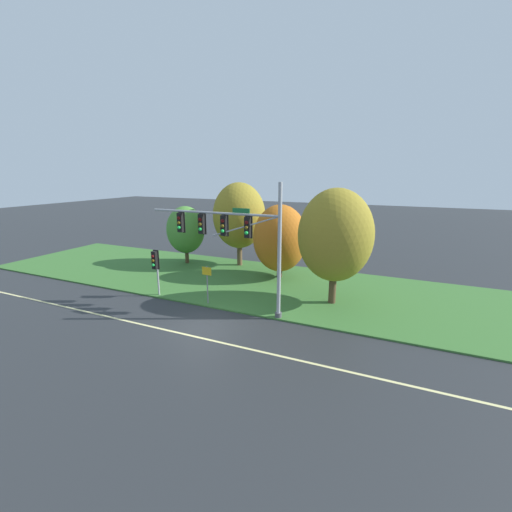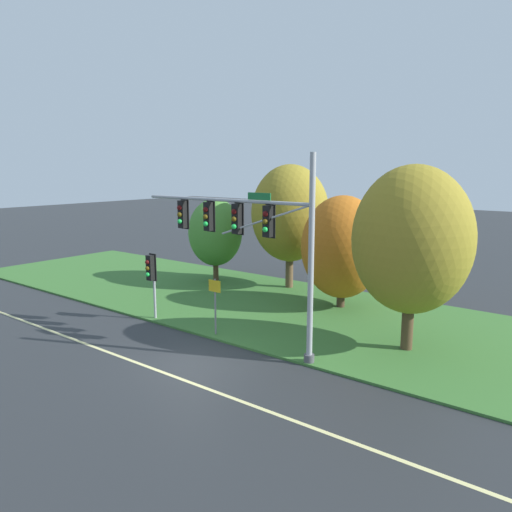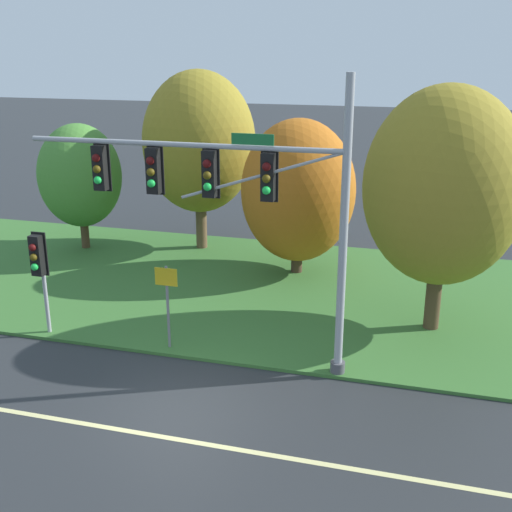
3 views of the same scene
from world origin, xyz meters
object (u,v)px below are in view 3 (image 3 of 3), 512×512
object	(u,v)px
tree_behind_signpost	(298,191)
tree_nearest_road	(80,176)
pedestrian_signal_near_kerb	(39,262)
tree_left_of_mast	(199,142)
traffic_signal_mast	(234,193)
route_sign_post	(167,295)
tree_mid_verge	(444,187)

from	to	relation	value
tree_behind_signpost	tree_nearest_road	bearing A→B (deg)	176.46
tree_nearest_road	tree_behind_signpost	bearing A→B (deg)	-3.54
pedestrian_signal_near_kerb	tree_left_of_mast	bearing A→B (deg)	80.64
tree_behind_signpost	traffic_signal_mast	bearing A→B (deg)	-90.94
pedestrian_signal_near_kerb	tree_nearest_road	size ratio (longest dim) A/B	0.60
route_sign_post	tree_nearest_road	xyz separation A→B (m)	(-7.28, 7.98, 1.53)
tree_nearest_road	tree_mid_verge	bearing A→B (deg)	-17.12
traffic_signal_mast	tree_mid_verge	size ratio (longest dim) A/B	1.19
tree_left_of_mast	tree_nearest_road	bearing A→B (deg)	-164.20
tree_behind_signpost	tree_mid_verge	xyz separation A→B (m)	(5.14, -3.92, 1.28)
route_sign_post	tree_nearest_road	distance (m)	10.91
tree_nearest_road	tree_left_of_mast	world-z (taller)	tree_left_of_mast
route_sign_post	tree_mid_verge	world-z (taller)	tree_mid_verge
pedestrian_signal_near_kerb	tree_behind_signpost	xyz separation A→B (m)	(6.21, 7.58, 0.86)
pedestrian_signal_near_kerb	tree_nearest_road	world-z (taller)	tree_nearest_road
traffic_signal_mast	tree_left_of_mast	bearing A→B (deg)	115.33
traffic_signal_mast	pedestrian_signal_near_kerb	xyz separation A→B (m)	(-6.09, -0.01, -2.44)
route_sign_post	tree_left_of_mast	distance (m)	10.09
pedestrian_signal_near_kerb	route_sign_post	xyz separation A→B (m)	(3.98, 0.19, -0.72)
traffic_signal_mast	tree_mid_verge	xyz separation A→B (m)	(5.27, 3.65, -0.30)
traffic_signal_mast	route_sign_post	size ratio (longest dim) A/B	3.54
route_sign_post	tree_behind_signpost	distance (m)	7.88
route_sign_post	tree_mid_verge	size ratio (longest dim) A/B	0.34
tree_left_of_mast	tree_behind_signpost	distance (m)	5.21
pedestrian_signal_near_kerb	tree_behind_signpost	world-z (taller)	tree_behind_signpost
tree_left_of_mast	pedestrian_signal_near_kerb	bearing A→B (deg)	-99.36
tree_behind_signpost	tree_mid_verge	distance (m)	6.59
route_sign_post	tree_mid_verge	bearing A→B (deg)	25.19
traffic_signal_mast	tree_left_of_mast	distance (m)	10.55
tree_mid_verge	route_sign_post	bearing A→B (deg)	-154.81
tree_mid_verge	pedestrian_signal_near_kerb	bearing A→B (deg)	-162.15
tree_nearest_road	tree_left_of_mast	distance (m)	5.25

